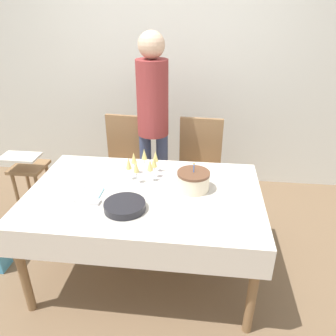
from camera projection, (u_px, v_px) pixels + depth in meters
name	position (u px, v px, depth m)	size (l,w,h in m)	color
ground_plane	(147.00, 270.00, 2.61)	(12.00, 12.00, 0.00)	brown
wall_back	(170.00, 62.00, 3.44)	(8.00, 0.05, 2.70)	silver
dining_table	(145.00, 204.00, 2.33)	(1.62, 1.04, 0.73)	silver
dining_chair_far_left	(125.00, 162.00, 3.15)	(0.46, 0.46, 0.97)	olive
dining_chair_far_right	(199.00, 166.00, 3.08)	(0.44, 0.44, 0.97)	olive
birthday_cake	(193.00, 181.00, 2.29)	(0.23, 0.23, 0.21)	beige
champagne_tray	(144.00, 167.00, 2.44)	(0.33, 0.33, 0.18)	silver
plate_stack_main	(125.00, 206.00, 2.08)	(0.27, 0.27, 0.05)	black
cake_knife	(191.00, 204.00, 2.14)	(0.28, 0.15, 0.00)	silver
fork_pile	(88.00, 201.00, 2.16)	(0.18, 0.08, 0.02)	silver
napkin_pile	(91.00, 193.00, 2.25)	(0.15, 0.15, 0.01)	#8CC6E0
person_standing	(153.00, 112.00, 2.92)	(0.28, 0.28, 1.72)	#3F4C72
high_chair	(29.00, 175.00, 3.04)	(0.33, 0.35, 0.71)	olive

